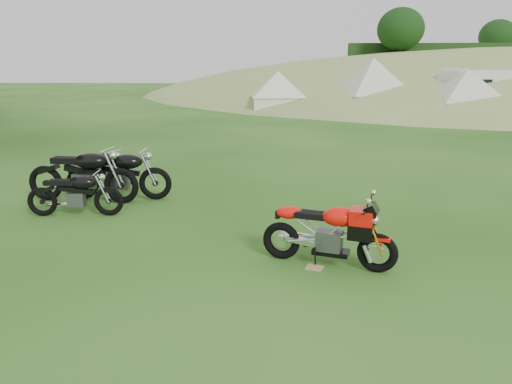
# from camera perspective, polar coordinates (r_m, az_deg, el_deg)

# --- Properties ---
(ground) EXTENTS (120.00, 120.00, 0.00)m
(ground) POSITION_cam_1_polar(r_m,az_deg,el_deg) (6.93, 0.09, -7.96)
(ground) COLOR #1D4A10
(ground) RESTS_ON ground
(sport_motorcycle) EXTENTS (1.80, 0.94, 1.05)m
(sport_motorcycle) POSITION_cam_1_polar(r_m,az_deg,el_deg) (6.71, 8.28, -4.10)
(sport_motorcycle) COLOR red
(sport_motorcycle) RESTS_ON ground
(plywood_board) EXTENTS (0.27, 0.24, 0.02)m
(plywood_board) POSITION_cam_1_polar(r_m,az_deg,el_deg) (6.76, 6.70, -8.57)
(plywood_board) COLOR tan
(plywood_board) RESTS_ON ground
(vintage_moto_a) EXTENTS (1.66, 0.51, 0.86)m
(vintage_moto_a) POSITION_cam_1_polar(r_m,az_deg,el_deg) (9.37, -20.00, -0.06)
(vintage_moto_a) COLOR black
(vintage_moto_a) RESTS_ON ground
(vintage_moto_b) EXTENTS (2.21, 0.68, 1.14)m
(vintage_moto_b) POSITION_cam_1_polar(r_m,az_deg,el_deg) (10.23, -19.24, 2.02)
(vintage_moto_b) COLOR black
(vintage_moto_b) RESTS_ON ground
(vintage_moto_c) EXTENTS (2.05, 0.54, 1.07)m
(vintage_moto_c) POSITION_cam_1_polar(r_m,az_deg,el_deg) (10.22, -15.47, 2.08)
(vintage_moto_c) COLOR black
(vintage_moto_c) RESTS_ON ground
(vintage_moto_d) EXTENTS (1.71, 0.89, 0.88)m
(vintage_moto_d) POSITION_cam_1_polar(r_m,az_deg,el_deg) (11.48, -17.50, 2.79)
(vintage_moto_d) COLOR black
(vintage_moto_d) RESTS_ON ground
(tent_left) EXTENTS (2.98, 2.98, 2.36)m
(tent_left) POSITION_cam_1_polar(r_m,az_deg,el_deg) (28.07, 2.51, 11.58)
(tent_left) COLOR silver
(tent_left) RESTS_ON ground
(tent_mid) EXTENTS (3.95, 3.95, 2.79)m
(tent_mid) POSITION_cam_1_polar(r_m,az_deg,el_deg) (28.08, 13.14, 11.66)
(tent_mid) COLOR beige
(tent_mid) RESTS_ON ground
(tent_right) EXTENTS (3.03, 3.03, 2.47)m
(tent_right) POSITION_cam_1_polar(r_m,az_deg,el_deg) (26.18, 22.83, 10.37)
(tent_right) COLOR beige
(tent_right) RESTS_ON ground
(caravan) EXTENTS (5.36, 3.41, 2.32)m
(caravan) POSITION_cam_1_polar(r_m,az_deg,el_deg) (28.87, 25.00, 10.30)
(caravan) COLOR silver
(caravan) RESTS_ON ground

